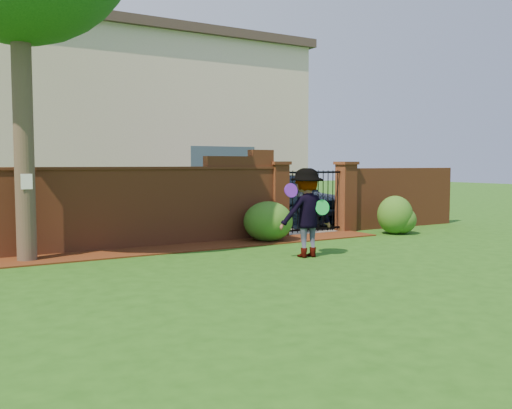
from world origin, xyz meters
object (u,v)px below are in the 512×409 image
frisbee_purple (291,190)px  man (307,213)px  car (288,197)px  frisbee_green (322,207)px

frisbee_purple → man: bearing=6.9°
man → car: bearing=-115.0°
man → frisbee_green: bearing=146.1°
car → man: man is taller
car → frisbee_purple: 6.38m
man → frisbee_green: man is taller
man → frisbee_purple: (-0.42, -0.05, 0.45)m
car → frisbee_green: car is taller
man → frisbee_purple: bearing=12.7°
car → frisbee_green: 6.14m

